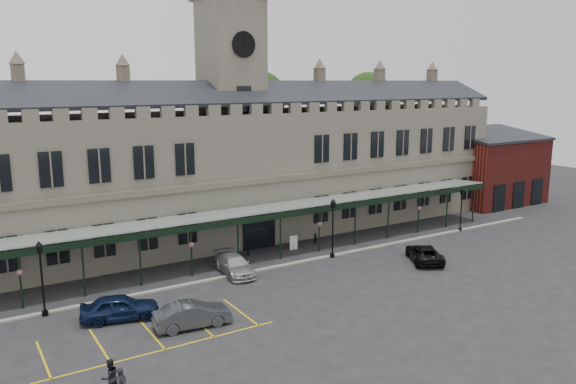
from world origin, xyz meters
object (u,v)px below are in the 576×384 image
car_left_b (193,315)px  lamp_post_left (41,272)px  car_taxi (235,265)px  station_building (233,170)px  car_van (424,253)px  person_b (110,377)px  lamp_post_right (461,205)px  car_left_a (120,307)px  traffic_cone (431,254)px  clock_tower (232,100)px  sign_board (294,243)px  lamp_post_mid (333,223)px

car_left_b → lamp_post_left: bearing=54.9°
car_taxi → station_building: bearing=68.4°
car_van → person_b: 28.50m
lamp_post_right → car_left_b: size_ratio=0.94×
car_left_a → car_van: 24.94m
station_building → lamp_post_left: size_ratio=12.03×
lamp_post_left → traffic_cone: size_ratio=7.02×
clock_tower → car_left_a: bearing=-137.0°
station_building → sign_board: (2.38, -7.02, -5.84)m
sign_board → car_taxi: size_ratio=0.26×
sign_board → car_left_a: (-17.38, -6.90, 0.19)m
traffic_cone → lamp_post_right: bearing=28.0°
clock_tower → traffic_cone: size_ratio=34.90×
station_building → person_b: (-17.79, -22.39, -5.55)m
car_left_b → car_van: car_left_b is taller
lamp_post_mid → car_taxi: size_ratio=1.03×
lamp_post_left → lamp_post_right: size_ratio=1.11×
traffic_cone → car_left_a: car_left_a is taller
lamp_post_left → car_van: lamp_post_left is taller
clock_tower → car_left_a: clock_tower is taller
car_taxi → car_van: car_taxi is taller
clock_tower → lamp_post_mid: (4.00, -10.76, -10.06)m
station_building → sign_board: bearing=-71.2°
car_left_b → car_taxi: size_ratio=0.95×
car_van → station_building: bearing=-27.9°
lamp_post_left → lamp_post_mid: (22.94, 0.07, 0.09)m
lamp_post_right → traffic_cone: lamp_post_right is taller
lamp_post_mid → sign_board: (-1.61, 3.65, -2.43)m
lamp_post_left → lamp_post_mid: 22.94m
clock_tower → lamp_post_right: size_ratio=5.53×
station_building → car_taxi: bearing=-116.5°
car_left_b → car_taxi: bearing=-35.3°
traffic_cone → lamp_post_mid: bearing=147.1°
lamp_post_mid → sign_board: size_ratio=4.02×
clock_tower → lamp_post_right: (20.05, -10.58, -10.45)m
clock_tower → car_van: bearing=-57.8°
lamp_post_mid → car_taxi: (-9.00, 0.64, -2.32)m
traffic_cone → car_left_b: car_left_b is taller
sign_board → traffic_cone: bearing=-37.1°
car_left_a → car_left_b: bearing=-120.1°
clock_tower → person_b: 31.15m
lamp_post_left → car_left_a: bearing=-38.9°
clock_tower → car_taxi: size_ratio=4.94×
car_left_a → car_left_b: size_ratio=1.01×
station_building → lamp_post_right: (20.05, -10.49, -3.81)m
sign_board → clock_tower: bearing=114.9°
person_b → car_van: bearing=179.2°
lamp_post_mid → car_van: 8.04m
lamp_post_right → car_taxi: size_ratio=0.89×
lamp_post_right → car_taxi: 25.13m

